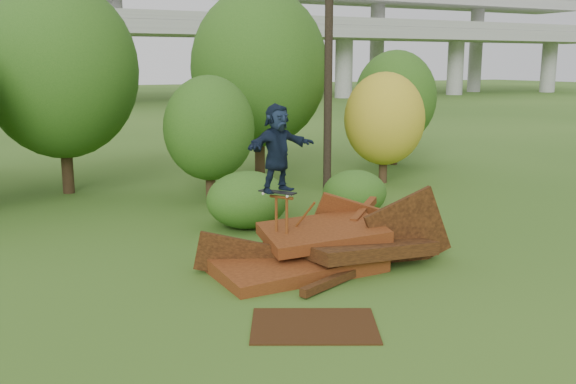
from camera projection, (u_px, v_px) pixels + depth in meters
name	position (u px, v px, depth m)	size (l,w,h in m)	color
ground	(367.00, 283.00, 12.98)	(240.00, 240.00, 0.00)	#2D5116
scrap_pile	(325.00, 249.00, 14.00)	(5.70, 3.17, 2.09)	#48200C
grind_rail	(282.00, 227.00, 13.84)	(0.36, 0.51, 1.59)	brown
skateboard	(277.00, 192.00, 13.75)	(0.65, 0.83, 0.09)	black
skater	(277.00, 148.00, 13.56)	(1.74, 0.55, 1.88)	black
flat_plate	(314.00, 326.00, 10.85)	(2.12, 1.52, 0.03)	#331C0B
tree_1	(61.00, 71.00, 21.17)	(5.07, 5.07, 7.05)	black
tree_2	(209.00, 128.00, 20.02)	(2.85, 2.85, 4.02)	black
tree_3	(259.00, 68.00, 24.17)	(5.15, 5.15, 7.15)	black
tree_4	(384.00, 119.00, 23.43)	(2.95, 2.95, 4.07)	black
tree_5	(395.00, 98.00, 27.59)	(3.51, 3.51, 4.93)	black
shrub_left	(247.00, 200.00, 17.23)	(2.23, 2.06, 1.54)	#1B4412
shrub_right	(355.00, 193.00, 18.61)	(1.90, 1.74, 1.34)	#1B4412
utility_pole	(329.00, 24.00, 21.54)	(1.40, 0.28, 11.19)	black
freeway_overpass	(32.00, 4.00, 66.11)	(160.00, 15.00, 13.70)	gray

